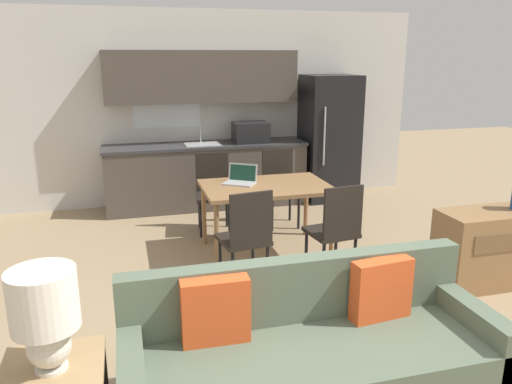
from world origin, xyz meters
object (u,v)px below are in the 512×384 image
object	(u,v)px
dining_chair_far_right	(280,184)
couch	(310,353)
laptop	(241,179)
dining_chair_far_left	(213,189)
refrigerator	(329,138)
dining_chair_near_right	(335,227)
dining_chair_near_left	(246,235)
table_lamp	(45,311)
dining_table	(266,191)
credenza	(502,246)

from	to	relation	value
dining_chair_far_right	couch	bearing A→B (deg)	-104.22
couch	laptop	distance (m)	2.65
dining_chair_far_left	couch	bearing A→B (deg)	-83.83
refrigerator	dining_chair_near_right	xyz separation A→B (m)	(-1.05, -2.65, -0.38)
dining_chair_far_right	dining_chair_near_left	distance (m)	1.86
dining_chair_near_right	couch	bearing A→B (deg)	54.07
table_lamp	dining_chair_near_right	size ratio (longest dim) A/B	0.57
dining_table	credenza	xyz separation A→B (m)	(1.93, -1.31, -0.33)
dining_chair_far_left	dining_chair_near_right	bearing A→B (deg)	-56.55
couch	dining_chair_near_right	xyz separation A→B (m)	(0.87, 1.60, 0.18)
dining_table	table_lamp	bearing A→B (deg)	-126.25
credenza	dining_chair_far_left	world-z (taller)	dining_chair_far_left
table_lamp	laptop	world-z (taller)	table_lamp
dining_table	dining_chair_far_left	bearing A→B (deg)	116.69
refrigerator	dining_chair_near_left	world-z (taller)	refrigerator
couch	dining_chair_near_left	size ratio (longest dim) A/B	2.36
dining_table	dining_chair_near_left	size ratio (longest dim) A/B	1.42
dining_table	dining_chair_near_right	world-z (taller)	dining_chair_near_right
couch	dining_chair_near_left	xyz separation A→B (m)	(0.01, 1.63, 0.18)
dining_chair_near_left	dining_chair_far_left	bearing A→B (deg)	-98.37
refrigerator	laptop	size ratio (longest dim) A/B	4.46
refrigerator	dining_table	distance (m)	2.35
couch	credenza	size ratio (longest dim) A/B	1.79
dining_table	dining_chair_far_left	distance (m)	0.95
refrigerator	dining_chair_far_left	bearing A→B (deg)	-153.05
table_lamp	dining_chair_far_left	bearing A→B (deg)	66.90
refrigerator	credenza	bearing A→B (deg)	-81.96
dining_table	refrigerator	bearing A→B (deg)	50.56
dining_chair_near_right	laptop	xyz separation A→B (m)	(-0.67, 1.00, 0.28)
laptop	dining_chair_near_right	bearing A→B (deg)	-23.21
couch	laptop	bearing A→B (deg)	85.72
dining_table	dining_chair_far_left	xyz separation A→B (m)	(-0.42, 0.84, -0.16)
dining_chair_far_left	laptop	world-z (taller)	laptop
credenza	dining_chair_near_right	bearing A→B (deg)	162.53
refrigerator	dining_table	bearing A→B (deg)	-129.44
couch	dining_chair_far_left	size ratio (longest dim) A/B	2.36
couch	dining_chair_near_right	size ratio (longest dim) A/B	2.36
couch	dining_table	bearing A→B (deg)	80.03
dining_chair_near_left	dining_chair_far_right	bearing A→B (deg)	-125.58
dining_chair_far_left	laptop	xyz separation A→B (m)	(0.19, -0.68, 0.28)
refrigerator	dining_chair_far_right	distance (m)	1.48
refrigerator	credenza	size ratio (longest dim) A/B	1.45
credenza	dining_chair_near_left	bearing A→B (deg)	168.03
table_lamp	dining_chair_near_right	distance (m)	2.88
table_lamp	laptop	xyz separation A→B (m)	(1.63, 2.70, -0.08)
dining_table	dining_chair_near_right	size ratio (longest dim) A/B	1.42
dining_chair_near_right	dining_chair_near_left	xyz separation A→B (m)	(-0.86, 0.03, 0.00)
dining_chair_far_left	dining_chair_near_left	size ratio (longest dim) A/B	1.00
refrigerator	table_lamp	bearing A→B (deg)	-127.61
refrigerator	dining_table	size ratio (longest dim) A/B	1.35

